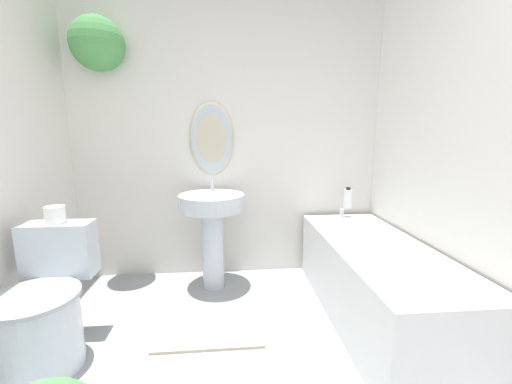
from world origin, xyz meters
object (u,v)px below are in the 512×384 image
(pedestal_sink, at_px, (212,220))
(bathtub, at_px, (376,280))
(shampoo_bottle, at_px, (348,199))
(toilet, at_px, (43,312))
(toilet_paper_roll, at_px, (55,215))

(pedestal_sink, relative_size, bathtub, 0.56)
(pedestal_sink, relative_size, shampoo_bottle, 4.69)
(bathtub, height_order, shampoo_bottle, shampoo_bottle)
(toilet, relative_size, bathtub, 0.47)
(shampoo_bottle, bearing_deg, pedestal_sink, -171.71)
(toilet, xyz_separation_m, bathtub, (2.01, 0.25, -0.02))
(toilet, distance_m, toilet_paper_roll, 0.54)
(pedestal_sink, distance_m, toilet_paper_roll, 1.07)
(toilet, bearing_deg, bathtub, 7.16)
(bathtub, bearing_deg, toilet, -172.84)
(shampoo_bottle, bearing_deg, bathtub, -94.55)
(toilet, height_order, shampoo_bottle, shampoo_bottle)
(toilet, relative_size, shampoo_bottle, 3.91)
(shampoo_bottle, bearing_deg, toilet, -154.92)
(pedestal_sink, xyz_separation_m, shampoo_bottle, (1.18, 0.17, 0.12))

